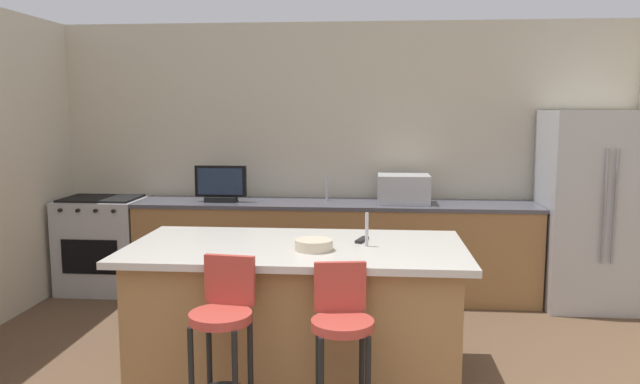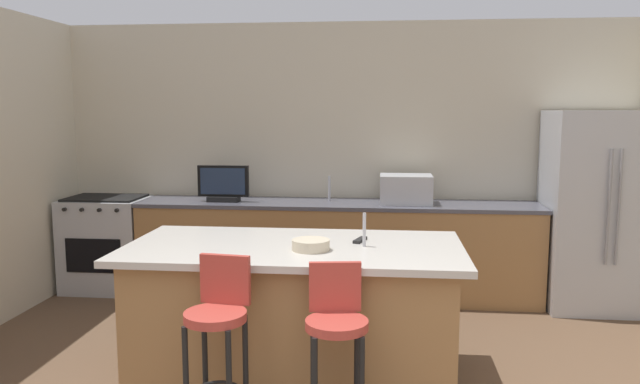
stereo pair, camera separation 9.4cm
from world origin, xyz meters
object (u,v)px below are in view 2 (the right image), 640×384
object	(u,v)px
kitchen_island	(294,310)
bar_stool_left	(218,330)
range_oven	(107,243)
bar_stool_right	(336,336)
refrigerator	(597,210)
tv_remote	(360,240)
tv_monitor	(223,185)
fruit_bowl	(311,245)
microwave	(406,189)

from	to	relation	value
kitchen_island	bar_stool_left	world-z (taller)	bar_stool_left
range_oven	bar_stool_right	bearing A→B (deg)	-45.67
refrigerator	tv_remote	size ratio (longest dim) A/B	10.46
tv_monitor	fruit_bowl	bearing A→B (deg)	-60.98
refrigerator	bar_stool_left	size ratio (longest dim) A/B	1.81
bar_stool_left	tv_remote	distance (m)	1.20
range_oven	tv_monitor	world-z (taller)	tv_monitor
microwave	fruit_bowl	bearing A→B (deg)	-108.29
bar_stool_right	tv_remote	bearing A→B (deg)	75.43
tv_monitor	tv_remote	world-z (taller)	tv_monitor
range_oven	fruit_bowl	xyz separation A→B (m)	(2.28, -1.98, 0.48)
range_oven	bar_stool_left	distance (m)	3.17
microwave	kitchen_island	bearing A→B (deg)	-113.02
bar_stool_left	range_oven	bearing A→B (deg)	133.04
bar_stool_right	tv_monitor	bearing A→B (deg)	108.70
kitchen_island	fruit_bowl	distance (m)	0.51
kitchen_island	tv_monitor	size ratio (longest dim) A/B	4.47
range_oven	kitchen_island	bearing A→B (deg)	-40.54
tv_monitor	fruit_bowl	world-z (taller)	tv_monitor
tv_monitor	bar_stool_left	world-z (taller)	tv_monitor
tv_remote	microwave	bearing A→B (deg)	95.43
tv_monitor	bar_stool_left	xyz separation A→B (m)	(0.63, -2.53, -0.48)
fruit_bowl	bar_stool_left	bearing A→B (deg)	-126.42
range_oven	tv_monitor	distance (m)	1.35
fruit_bowl	tv_remote	world-z (taller)	fruit_bowl
microwave	tv_monitor	xyz separation A→B (m)	(-1.73, -0.05, 0.02)
refrigerator	tv_monitor	world-z (taller)	refrigerator
microwave	tv_remote	world-z (taller)	microwave
refrigerator	range_oven	xyz separation A→B (m)	(-4.63, 0.07, -0.42)
kitchen_island	refrigerator	bearing A→B (deg)	35.56
tv_monitor	fruit_bowl	distance (m)	2.21
microwave	tv_monitor	bearing A→B (deg)	-178.28
tv_remote	range_oven	bearing A→B (deg)	164.04
kitchen_island	bar_stool_right	bearing A→B (deg)	-64.65
kitchen_island	refrigerator	size ratio (longest dim) A/B	1.23
microwave	bar_stool_left	bearing A→B (deg)	-113.01
bar_stool_left	bar_stool_right	distance (m)	0.65
bar_stool_right	tv_remote	world-z (taller)	bar_stool_right
refrigerator	tv_remote	xyz separation A→B (m)	(-2.06, -1.63, 0.03)
microwave	tv_remote	size ratio (longest dim) A/B	2.82
tv_monitor	tv_remote	size ratio (longest dim) A/B	2.88
kitchen_island	tv_remote	world-z (taller)	tv_remote
bar_stool_right	bar_stool_left	bearing A→B (deg)	174.64
microwave	fruit_bowl	xyz separation A→B (m)	(-0.65, -1.98, -0.10)
kitchen_island	tv_monitor	xyz separation A→B (m)	(-0.94, 1.79, 0.61)
range_oven	tv_remote	xyz separation A→B (m)	(2.57, -1.69, 0.46)
tv_monitor	microwave	bearing A→B (deg)	1.72
microwave	refrigerator	bearing A→B (deg)	-2.26
refrigerator	bar_stool_right	size ratio (longest dim) A/B	1.87
kitchen_island	microwave	distance (m)	2.08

